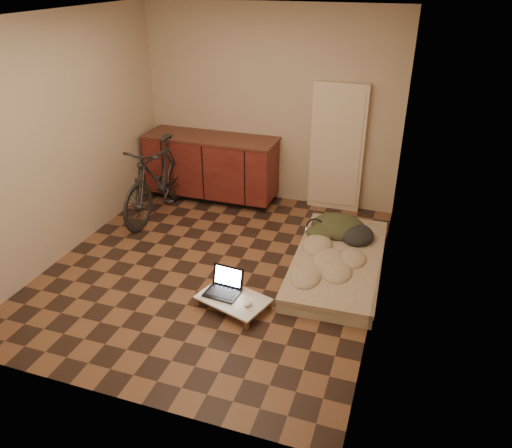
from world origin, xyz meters
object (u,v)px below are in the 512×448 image
(futon, at_px, (338,262))
(laptop, at_px, (224,287))
(bicycle, at_px, (158,175))
(lap_desk, at_px, (233,299))

(futon, xyz_separation_m, laptop, (-0.97, -0.94, 0.08))
(bicycle, height_order, laptop, bicycle)
(lap_desk, bearing_deg, futon, 67.67)
(bicycle, relative_size, laptop, 4.91)
(bicycle, bearing_deg, futon, -11.88)
(bicycle, bearing_deg, lap_desk, -42.67)
(lap_desk, bearing_deg, bicycle, 152.87)
(bicycle, distance_m, lap_desk, 2.37)
(bicycle, bearing_deg, laptop, -43.52)
(lap_desk, xyz_separation_m, laptop, (-0.12, 0.08, 0.06))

